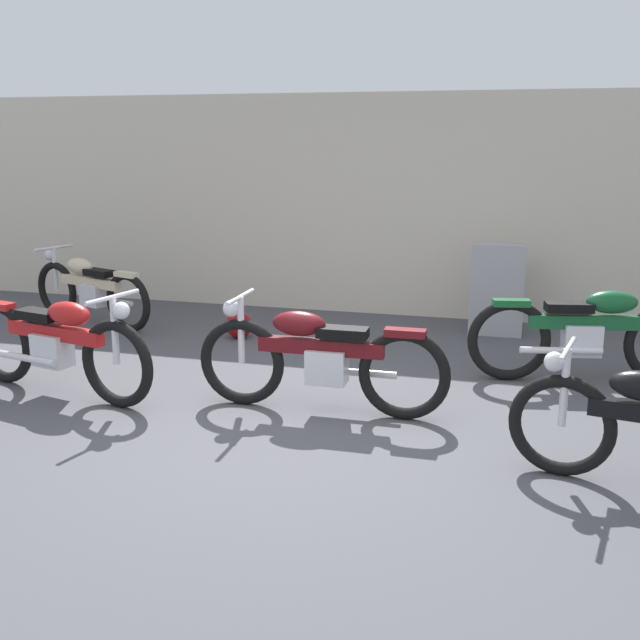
{
  "coord_description": "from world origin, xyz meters",
  "views": [
    {
      "loc": [
        1.61,
        -4.93,
        2.13
      ],
      "look_at": [
        -0.09,
        1.3,
        0.55
      ],
      "focal_mm": 42.28,
      "sensor_mm": 36.0,
      "label": 1
    }
  ],
  "objects_px": {
    "motorcycle_maroon": "(319,358)",
    "stone_marker": "(497,290)",
    "helmet": "(239,325)",
    "motorcycle_red": "(57,343)",
    "motorcycle_green": "(590,333)",
    "motorcycle_cream": "(90,289)"
  },
  "relations": [
    {
      "from": "motorcycle_maroon",
      "to": "stone_marker",
      "type": "bearing_deg",
      "value": -114.36
    },
    {
      "from": "stone_marker",
      "to": "helmet",
      "type": "bearing_deg",
      "value": -161.86
    },
    {
      "from": "motorcycle_red",
      "to": "motorcycle_green",
      "type": "relative_size",
      "value": 0.98
    },
    {
      "from": "helmet",
      "to": "motorcycle_red",
      "type": "height_order",
      "value": "motorcycle_red"
    },
    {
      "from": "motorcycle_red",
      "to": "motorcycle_green",
      "type": "bearing_deg",
      "value": 32.42
    },
    {
      "from": "stone_marker",
      "to": "helmet",
      "type": "distance_m",
      "value": 2.83
    },
    {
      "from": "stone_marker",
      "to": "motorcycle_cream",
      "type": "bearing_deg",
      "value": -170.71
    },
    {
      "from": "motorcycle_green",
      "to": "motorcycle_cream",
      "type": "height_order",
      "value": "motorcycle_green"
    },
    {
      "from": "motorcycle_maroon",
      "to": "motorcycle_cream",
      "type": "bearing_deg",
      "value": -32.33
    },
    {
      "from": "stone_marker",
      "to": "motorcycle_maroon",
      "type": "bearing_deg",
      "value": -113.95
    },
    {
      "from": "motorcycle_red",
      "to": "motorcycle_maroon",
      "type": "distance_m",
      "value": 2.22
    },
    {
      "from": "stone_marker",
      "to": "motorcycle_red",
      "type": "xyz_separation_m",
      "value": [
        -3.46,
        -2.99,
        -0.05
      ]
    },
    {
      "from": "helmet",
      "to": "motorcycle_cream",
      "type": "distance_m",
      "value": 1.9
    },
    {
      "from": "motorcycle_red",
      "to": "motorcycle_maroon",
      "type": "xyz_separation_m",
      "value": [
        2.22,
        0.19,
        -0.01
      ]
    },
    {
      "from": "motorcycle_green",
      "to": "motorcycle_cream",
      "type": "xyz_separation_m",
      "value": [
        -5.41,
        0.72,
        -0.04
      ]
    },
    {
      "from": "stone_marker",
      "to": "motorcycle_cream",
      "type": "distance_m",
      "value": 4.61
    },
    {
      "from": "motorcycle_cream",
      "to": "helmet",
      "type": "bearing_deg",
      "value": -164.75
    },
    {
      "from": "helmet",
      "to": "motorcycle_green",
      "type": "relative_size",
      "value": 0.14
    },
    {
      "from": "stone_marker",
      "to": "helmet",
      "type": "xyz_separation_m",
      "value": [
        -2.67,
        -0.87,
        -0.36
      ]
    },
    {
      "from": "stone_marker",
      "to": "motorcycle_red",
      "type": "bearing_deg",
      "value": -139.17
    },
    {
      "from": "helmet",
      "to": "motorcycle_cream",
      "type": "bearing_deg",
      "value": 176.04
    },
    {
      "from": "helmet",
      "to": "motorcycle_maroon",
      "type": "relative_size",
      "value": 0.14
    }
  ]
}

